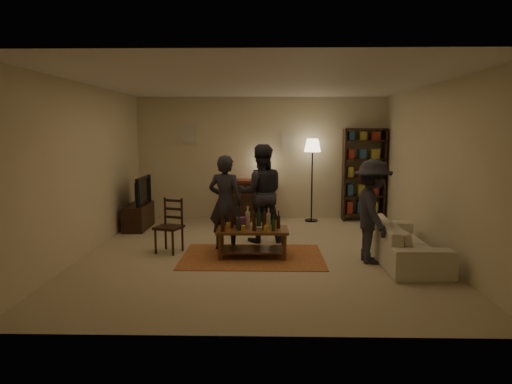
{
  "coord_description": "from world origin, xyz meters",
  "views": [
    {
      "loc": [
        0.12,
        -7.17,
        1.97
      ],
      "look_at": [
        -0.04,
        0.1,
        0.99
      ],
      "focal_mm": 32.0,
      "sensor_mm": 36.0,
      "label": 1
    }
  ],
  "objects_px": {
    "coffee_table": "(252,232)",
    "person_by_sofa": "(372,211)",
    "tv_stand": "(139,210)",
    "floor_lamp": "(312,151)",
    "person_left": "(225,203)",
    "dining_chair": "(170,224)",
    "bookshelf": "(364,174)",
    "sofa": "(404,242)",
    "person_right": "(261,193)",
    "dresser": "(252,199)"
  },
  "relations": [
    {
      "from": "bookshelf",
      "to": "person_by_sofa",
      "type": "bearing_deg",
      "value": -99.56
    },
    {
      "from": "coffee_table",
      "to": "tv_stand",
      "type": "relative_size",
      "value": 1.06
    },
    {
      "from": "dining_chair",
      "to": "bookshelf",
      "type": "xyz_separation_m",
      "value": [
        3.68,
        2.71,
        0.57
      ]
    },
    {
      "from": "bookshelf",
      "to": "person_by_sofa",
      "type": "xyz_separation_m",
      "value": [
        -0.55,
        -3.24,
        -0.26
      ]
    },
    {
      "from": "floor_lamp",
      "to": "person_left",
      "type": "distance_m",
      "value": 3.05
    },
    {
      "from": "coffee_table",
      "to": "person_by_sofa",
      "type": "relative_size",
      "value": 0.72
    },
    {
      "from": "sofa",
      "to": "person_left",
      "type": "distance_m",
      "value": 2.85
    },
    {
      "from": "sofa",
      "to": "person_right",
      "type": "relative_size",
      "value": 1.2
    },
    {
      "from": "sofa",
      "to": "tv_stand",
      "type": "bearing_deg",
      "value": 64.66
    },
    {
      "from": "dining_chair",
      "to": "sofa",
      "type": "relative_size",
      "value": 0.43
    },
    {
      "from": "tv_stand",
      "to": "bookshelf",
      "type": "xyz_separation_m",
      "value": [
        4.69,
        0.98,
        0.65
      ]
    },
    {
      "from": "dresser",
      "to": "person_by_sofa",
      "type": "bearing_deg",
      "value": -59.18
    },
    {
      "from": "person_left",
      "to": "bookshelf",
      "type": "bearing_deg",
      "value": -121.64
    },
    {
      "from": "dresser",
      "to": "person_by_sofa",
      "type": "height_order",
      "value": "person_by_sofa"
    },
    {
      "from": "coffee_table",
      "to": "sofa",
      "type": "height_order",
      "value": "coffee_table"
    },
    {
      "from": "person_left",
      "to": "dresser",
      "type": "bearing_deg",
      "value": -82.43
    },
    {
      "from": "person_by_sofa",
      "to": "person_left",
      "type": "bearing_deg",
      "value": 71.76
    },
    {
      "from": "sofa",
      "to": "person_right",
      "type": "height_order",
      "value": "person_right"
    },
    {
      "from": "floor_lamp",
      "to": "person_right",
      "type": "bearing_deg",
      "value": -120.61
    },
    {
      "from": "dresser",
      "to": "person_right",
      "type": "distance_m",
      "value": 1.95
    },
    {
      "from": "dresser",
      "to": "tv_stand",
      "type": "bearing_deg",
      "value": -157.93
    },
    {
      "from": "tv_stand",
      "to": "person_left",
      "type": "relative_size",
      "value": 0.67
    },
    {
      "from": "coffee_table",
      "to": "sofa",
      "type": "relative_size",
      "value": 0.54
    },
    {
      "from": "bookshelf",
      "to": "person_right",
      "type": "distance_m",
      "value": 2.97
    },
    {
      "from": "floor_lamp",
      "to": "dining_chair",
      "type": "bearing_deg",
      "value": -134.69
    },
    {
      "from": "dining_chair",
      "to": "tv_stand",
      "type": "xyz_separation_m",
      "value": [
        -1.01,
        1.73,
        -0.08
      ]
    },
    {
      "from": "tv_stand",
      "to": "floor_lamp",
      "type": "xyz_separation_m",
      "value": [
        3.56,
        0.85,
        1.14
      ]
    },
    {
      "from": "tv_stand",
      "to": "person_left",
      "type": "distance_m",
      "value": 2.51
    },
    {
      "from": "dining_chair",
      "to": "sofa",
      "type": "distance_m",
      "value": 3.67
    },
    {
      "from": "person_right",
      "to": "sofa",
      "type": "bearing_deg",
      "value": 144.94
    },
    {
      "from": "dining_chair",
      "to": "floor_lamp",
      "type": "bearing_deg",
      "value": 63.65
    },
    {
      "from": "floor_lamp",
      "to": "dresser",
      "type": "bearing_deg",
      "value": 177.21
    },
    {
      "from": "dining_chair",
      "to": "tv_stand",
      "type": "bearing_deg",
      "value": 138.61
    },
    {
      "from": "floor_lamp",
      "to": "person_by_sofa",
      "type": "relative_size",
      "value": 1.16
    },
    {
      "from": "person_by_sofa",
      "to": "person_right",
      "type": "bearing_deg",
      "value": 50.71
    },
    {
      "from": "floor_lamp",
      "to": "person_by_sofa",
      "type": "bearing_deg",
      "value": -79.26
    },
    {
      "from": "tv_stand",
      "to": "dresser",
      "type": "relative_size",
      "value": 0.78
    },
    {
      "from": "coffee_table",
      "to": "person_by_sofa",
      "type": "height_order",
      "value": "person_by_sofa"
    },
    {
      "from": "coffee_table",
      "to": "tv_stand",
      "type": "xyz_separation_m",
      "value": [
        -2.35,
        2.02,
        -0.02
      ]
    },
    {
      "from": "tv_stand",
      "to": "coffee_table",
      "type": "bearing_deg",
      "value": -40.62
    },
    {
      "from": "bookshelf",
      "to": "person_left",
      "type": "xyz_separation_m",
      "value": [
        -2.79,
        -2.58,
        -0.24
      ]
    },
    {
      "from": "floor_lamp",
      "to": "sofa",
      "type": "bearing_deg",
      "value": -70.34
    },
    {
      "from": "tv_stand",
      "to": "dresser",
      "type": "xyz_separation_m",
      "value": [
        2.25,
        0.91,
        0.09
      ]
    },
    {
      "from": "person_left",
      "to": "person_by_sofa",
      "type": "xyz_separation_m",
      "value": [
        2.25,
        -0.66,
        -0.01
      ]
    },
    {
      "from": "tv_stand",
      "to": "person_by_sofa",
      "type": "height_order",
      "value": "person_by_sofa"
    },
    {
      "from": "coffee_table",
      "to": "bookshelf",
      "type": "height_order",
      "value": "bookshelf"
    },
    {
      "from": "coffee_table",
      "to": "person_by_sofa",
      "type": "xyz_separation_m",
      "value": [
        1.79,
        -0.24,
        0.38
      ]
    },
    {
      "from": "dining_chair",
      "to": "bookshelf",
      "type": "distance_m",
      "value": 4.61
    },
    {
      "from": "dresser",
      "to": "person_left",
      "type": "distance_m",
      "value": 2.56
    },
    {
      "from": "dining_chair",
      "to": "person_left",
      "type": "bearing_deg",
      "value": 26.32
    }
  ]
}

